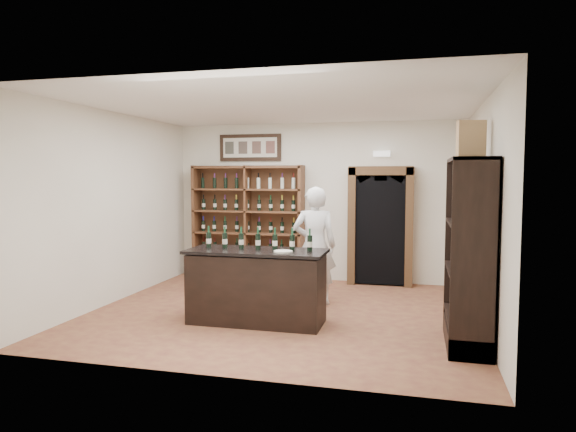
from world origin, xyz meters
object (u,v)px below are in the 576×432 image
object	(u,v)px
tasting_counter	(257,287)
wine_crate	(471,140)
wine_shelf	(248,222)
shopkeeper	(315,246)
counter_bottle_0	(209,240)
side_cabinet	(471,282)

from	to	relation	value
tasting_counter	wine_crate	distance (m)	3.33
wine_shelf	shopkeeper	bearing A→B (deg)	-45.99
wine_shelf	counter_bottle_0	bearing A→B (deg)	-82.44
wine_shelf	shopkeeper	size ratio (longest dim) A/B	1.20
tasting_counter	side_cabinet	world-z (taller)	side_cabinet
tasting_counter	shopkeeper	bearing A→B (deg)	65.14
wine_shelf	side_cabinet	bearing A→B (deg)	-40.21
side_cabinet	wine_crate	xyz separation A→B (m)	(-0.01, 0.36, 1.68)
tasting_counter	side_cabinet	distance (m)	2.75
tasting_counter	shopkeeper	xyz separation A→B (m)	(0.56, 1.21, 0.42)
side_cabinet	shopkeeper	bearing A→B (deg)	145.03
tasting_counter	wine_crate	bearing A→B (deg)	1.20
tasting_counter	wine_crate	xyz separation A→B (m)	(2.71, 0.06, 1.94)
tasting_counter	counter_bottle_0	distance (m)	0.95
tasting_counter	counter_bottle_0	bearing A→B (deg)	174.42
wine_shelf	tasting_counter	bearing A→B (deg)	-69.44
wine_shelf	counter_bottle_0	distance (m)	2.89
side_cabinet	tasting_counter	bearing A→B (deg)	173.72
shopkeeper	wine_crate	xyz separation A→B (m)	(2.15, -1.16, 1.52)
counter_bottle_0	shopkeeper	size ratio (longest dim) A/B	0.16
counter_bottle_0	side_cabinet	size ratio (longest dim) A/B	0.14
shopkeeper	wine_crate	size ratio (longest dim) A/B	3.96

